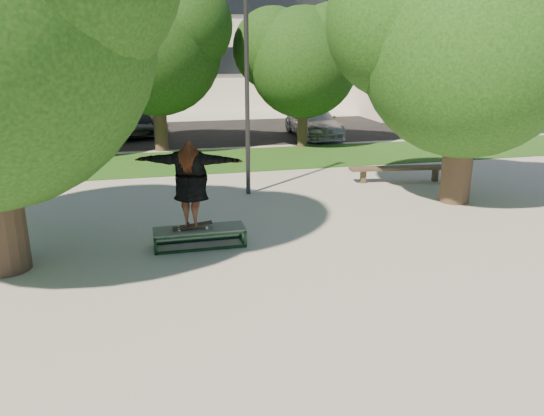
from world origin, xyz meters
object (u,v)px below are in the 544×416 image
object	(u,v)px
car_silver_a	(99,124)
grind_box	(200,237)
lamppost	(247,74)
bystander	(9,220)
car_silver_b	(313,122)
car_grey	(135,118)
tree_right	(466,35)
bench	(400,169)
car_dark	(129,119)

from	to	relation	value
car_silver_a	grind_box	bearing A→B (deg)	-70.96
lamppost	bystander	world-z (taller)	lamppost
car_silver_a	car_silver_b	bearing A→B (deg)	-2.63
car_silver_a	lamppost	bearing A→B (deg)	-58.79
car_silver_a	car_grey	xyz separation A→B (m)	(1.50, 1.07, 0.05)
tree_right	bench	bearing A→B (deg)	98.99
bench	tree_right	bearing A→B (deg)	-73.33
car_grey	car_silver_b	distance (m)	8.15
tree_right	car_silver_a	size ratio (longest dim) A/B	1.74
grind_box	car_silver_b	bearing A→B (deg)	62.75
grind_box	car_dark	bearing A→B (deg)	95.83
bystander	car_grey	distance (m)	15.15
lamppost	car_grey	distance (m)	12.14
tree_right	lamppost	distance (m)	5.36
lamppost	tree_right	bearing A→B (deg)	-21.28
bench	car_dark	world-z (taller)	car_dark
bystander	lamppost	bearing A→B (deg)	7.80
tree_right	grind_box	world-z (taller)	tree_right
lamppost	grind_box	distance (m)	5.01
tree_right	car_grey	distance (m)	15.95
car_grey	tree_right	bearing A→B (deg)	-60.90
lamppost	car_silver_a	bearing A→B (deg)	113.34
bench	car_silver_a	xyz separation A→B (m)	(-9.08, 10.21, 0.25)
grind_box	car_grey	distance (m)	15.22
tree_right	bench	xyz separation A→B (m)	(-0.34, 2.14, -3.71)
lamppost	bench	bearing A→B (deg)	2.79
tree_right	lamppost	bearing A→B (deg)	158.72
car_dark	lamppost	bearing A→B (deg)	-82.22
lamppost	car_silver_b	bearing A→B (deg)	61.91
tree_right	car_silver_a	world-z (taller)	tree_right
lamppost	car_dark	distance (m)	12.04
car_dark	car_silver_b	xyz separation A→B (m)	(7.91, -2.60, -0.05)
bench	car_dark	xyz separation A→B (m)	(-7.83, 11.11, 0.32)
bystander	grind_box	bearing A→B (deg)	-28.87
tree_right	car_dark	xyz separation A→B (m)	(-8.17, 13.25, -3.39)
tree_right	bystander	size ratio (longest dim) A/B	4.28
bystander	bench	world-z (taller)	bystander
bystander	car_silver_a	size ratio (longest dim) A/B	0.41
grind_box	bench	bearing A→B (deg)	31.65
tree_right	bystander	xyz separation A→B (m)	(-10.11, -1.58, -3.33)
lamppost	bystander	distance (m)	6.70
car_dark	grind_box	bearing A→B (deg)	-92.39
bench	car_dark	distance (m)	13.60
car_grey	grind_box	bearing A→B (deg)	-86.62
car_silver_a	car_dark	size ratio (longest dim) A/B	0.88
tree_right	car_silver_a	xyz separation A→B (m)	(-9.42, 12.35, -3.46)
car_silver_a	car_dark	distance (m)	1.54
car_dark	car_grey	distance (m)	0.30
car_dark	car_grey	xyz separation A→B (m)	(0.25, 0.16, -0.02)
car_silver_a	car_dark	bearing A→B (deg)	43.75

